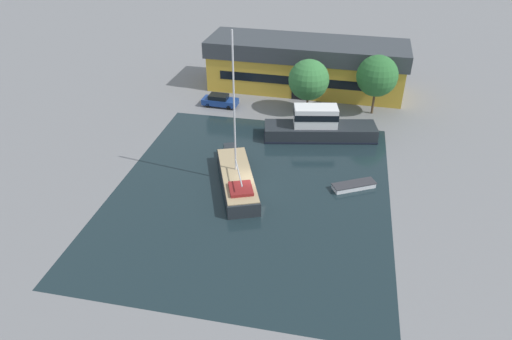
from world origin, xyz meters
The scene contains 9 objects.
ground_plane centered at (0.00, 0.00, 0.00)m, with size 440.00×440.00×0.00m, color slate.
water_canal centered at (0.00, 0.00, 0.00)m, with size 25.72×30.57×0.01m, color #19282D.
warehouse_building centered at (2.10, 26.56, 3.45)m, with size 27.31×9.25×6.81m.
quay_tree_near_building centered at (3.28, 18.57, 4.39)m, with size 5.00×5.00×6.90m.
quay_tree_by_water centered at (11.41, 20.05, 4.95)m, with size 5.03×5.03×7.48m.
parked_car centered at (-8.07, 18.30, 0.80)m, with size 4.70×2.10×1.58m.
sailboat_moored centered at (-1.59, 0.83, 0.80)m, with size 6.36×11.43×14.77m.
motor_cruiser centered at (5.25, 12.12, 1.37)m, with size 13.11×5.61×3.82m.
small_dinghy centered at (9.51, 2.52, 0.28)m, with size 4.34×3.12×0.55m.
Camera 1 is at (7.51, -34.65, 24.82)m, focal length 32.00 mm.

